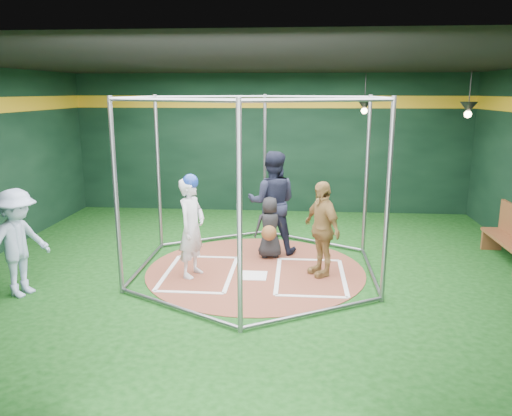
{
  "coord_description": "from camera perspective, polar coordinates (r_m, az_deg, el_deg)",
  "views": [
    {
      "loc": [
        0.71,
        -8.22,
        3.06
      ],
      "look_at": [
        0.0,
        0.1,
        1.1
      ],
      "focal_mm": 35.0,
      "sensor_mm": 36.0,
      "label": 1
    }
  ],
  "objects": [
    {
      "name": "room_shell",
      "position": [
        8.36,
        -0.05,
        4.22
      ],
      "size": [
        10.1,
        9.1,
        3.53
      ],
      "color": "#0B330B",
      "rests_on": "ground"
    },
    {
      "name": "clay_disc",
      "position": [
        8.8,
        -0.06,
        -7.1
      ],
      "size": [
        3.8,
        3.8,
        0.01
      ],
      "primitive_type": "cylinder",
      "color": "brown",
      "rests_on": "ground"
    },
    {
      "name": "home_plate",
      "position": [
        8.51,
        -0.23,
        -7.73
      ],
      "size": [
        0.43,
        0.43,
        0.01
      ],
      "primitive_type": "cube",
      "color": "white",
      "rests_on": "clay_disc"
    },
    {
      "name": "batter_box_left",
      "position": [
        8.69,
        -6.5,
        -7.38
      ],
      "size": [
        1.17,
        1.77,
        0.01
      ],
      "color": "white",
      "rests_on": "clay_disc"
    },
    {
      "name": "batter_box_right",
      "position": [
        8.53,
        6.23,
        -7.76
      ],
      "size": [
        1.17,
        1.77,
        0.01
      ],
      "color": "white",
      "rests_on": "clay_disc"
    },
    {
      "name": "batting_cage",
      "position": [
        8.4,
        -0.06,
        2.5
      ],
      "size": [
        4.05,
        4.67,
        3.0
      ],
      "color": "gray",
      "rests_on": "ground"
    },
    {
      "name": "pendant_lamp_near",
      "position": [
        11.92,
        12.3,
        11.38
      ],
      "size": [
        0.34,
        0.34,
        0.9
      ],
      "color": "black",
      "rests_on": "room_shell"
    },
    {
      "name": "pendant_lamp_far",
      "position": [
        10.74,
        23.11,
        10.48
      ],
      "size": [
        0.34,
        0.34,
        0.9
      ],
      "color": "black",
      "rests_on": "room_shell"
    },
    {
      "name": "batter_figure",
      "position": [
        8.35,
        -7.37,
        -2.04
      ],
      "size": [
        0.57,
        0.7,
        1.74
      ],
      "color": "silver",
      "rests_on": "clay_disc"
    },
    {
      "name": "visitor_leopard",
      "position": [
        8.42,
        7.5,
        -2.34
      ],
      "size": [
        0.82,
        1.01,
        1.61
      ],
      "primitive_type": "imported",
      "rotation": [
        0.0,
        0.0,
        -1.04
      ],
      "color": "tan",
      "rests_on": "clay_disc"
    },
    {
      "name": "catcher_figure",
      "position": [
        9.27,
        1.58,
        -2.25
      ],
      "size": [
        0.64,
        0.64,
        1.16
      ],
      "color": "black",
      "rests_on": "clay_disc"
    },
    {
      "name": "umpire",
      "position": [
        9.5,
        1.87,
        0.64
      ],
      "size": [
        0.97,
        0.76,
        1.96
      ],
      "primitive_type": "imported",
      "rotation": [
        0.0,
        0.0,
        3.13
      ],
      "color": "black",
      "rests_on": "clay_disc"
    },
    {
      "name": "bystander_blue",
      "position": [
        8.34,
        -25.53,
        -3.63
      ],
      "size": [
        0.93,
        1.21,
        1.66
      ],
      "primitive_type": "imported",
      "rotation": [
        0.0,
        0.0,
        1.24
      ],
      "color": "#A4B7D9",
      "rests_on": "ground"
    }
  ]
}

